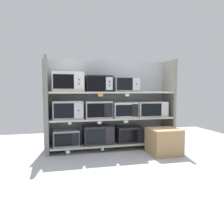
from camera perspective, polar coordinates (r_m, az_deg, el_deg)
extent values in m
cube|color=#B2B7BC|center=(3.49, 4.23, -13.10)|extent=(6.25, 6.00, 0.02)
cube|color=#9EA3A8|center=(4.53, -0.83, 2.01)|extent=(2.45, 0.04, 1.66)
cube|color=gray|center=(4.14, -15.65, 1.52)|extent=(0.05, 0.48, 1.66)
cube|color=gray|center=(4.70, 13.75, 1.98)|extent=(0.05, 0.48, 1.66)
cube|color=beige|center=(4.38, 0.00, -7.69)|extent=(2.25, 0.48, 0.03)
cube|color=#979BAC|center=(4.22, -11.20, -6.16)|extent=(0.44, 0.37, 0.28)
cube|color=black|center=(4.03, -11.88, -6.72)|extent=(0.29, 0.01, 0.22)
cube|color=black|center=(4.04, -8.91, -6.62)|extent=(0.13, 0.01, 0.22)
cylinder|color=#262628|center=(4.04, -8.90, -6.65)|extent=(0.02, 0.01, 0.02)
cube|color=#312B31|center=(4.28, -3.46, -5.51)|extent=(0.53, 0.38, 0.33)
cube|color=black|center=(4.08, -3.94, -6.05)|extent=(0.35, 0.01, 0.25)
cube|color=#312B31|center=(4.14, -0.52, -5.89)|extent=(0.16, 0.01, 0.27)
cube|color=#2D2931|center=(4.44, 4.09, -5.41)|extent=(0.48, 0.37, 0.29)
cube|color=black|center=(4.24, 4.20, -5.90)|extent=(0.33, 0.01, 0.22)
cube|color=black|center=(4.32, 7.02, -5.73)|extent=(0.12, 0.01, 0.23)
cylinder|color=#262628|center=(4.32, 7.06, -6.17)|extent=(0.02, 0.01, 0.02)
cylinder|color=#262628|center=(4.30, 7.07, -5.33)|extent=(0.02, 0.01, 0.02)
cube|color=white|center=(4.03, -10.73, -9.59)|extent=(0.07, 0.00, 0.05)
cube|color=white|center=(4.11, -2.29, -9.12)|extent=(0.05, 0.00, 0.04)
cube|color=beige|center=(4.30, 0.00, -1.53)|extent=(2.25, 0.48, 0.03)
cube|color=#B4BDC0|center=(4.15, -10.82, 0.53)|extent=(0.52, 0.38, 0.31)
cube|color=black|center=(3.96, -11.67, 0.28)|extent=(0.33, 0.01, 0.25)
cube|color=silver|center=(3.98, -8.18, 0.36)|extent=(0.15, 0.01, 0.25)
cylinder|color=#262628|center=(3.97, -8.16, 0.35)|extent=(0.02, 0.01, 0.02)
cube|color=#B1BBBD|center=(4.22, -3.59, 0.63)|extent=(0.47, 0.42, 0.31)
cube|color=black|center=(4.00, -3.97, 0.37)|extent=(0.30, 0.01, 0.24)
cube|color=black|center=(4.04, -0.89, 0.43)|extent=(0.15, 0.01, 0.24)
cylinder|color=#262628|center=(4.04, -0.86, -0.05)|extent=(0.02, 0.01, 0.02)
cylinder|color=#262628|center=(4.03, -0.86, 0.90)|extent=(0.02, 0.01, 0.02)
cube|color=silver|center=(4.34, 2.84, 0.58)|extent=(0.44, 0.39, 0.28)
cube|color=black|center=(4.13, 2.98, 0.35)|extent=(0.30, 0.01, 0.20)
cube|color=black|center=(4.20, 5.68, 0.41)|extent=(0.11, 0.01, 0.22)
cylinder|color=#262628|center=(4.19, 5.73, 0.40)|extent=(0.02, 0.01, 0.02)
cube|color=silver|center=(4.54, 9.44, 0.73)|extent=(0.57, 0.35, 0.28)
cube|color=black|center=(4.34, 9.63, 0.54)|extent=(0.40, 0.01, 0.23)
cube|color=silver|center=(4.46, 12.77, 0.60)|extent=(0.14, 0.01, 0.22)
cube|color=beige|center=(3.94, -10.26, -2.78)|extent=(0.05, 0.00, 0.03)
cube|color=white|center=(4.00, -3.07, -2.63)|extent=(0.06, 0.00, 0.04)
cube|color=beige|center=(4.12, 3.45, -2.39)|extent=(0.08, 0.00, 0.04)
cube|color=beige|center=(4.27, 0.00, 4.80)|extent=(2.25, 0.48, 0.03)
cube|color=silver|center=(4.14, -10.78, 7.24)|extent=(0.54, 0.34, 0.34)
cube|color=black|center=(3.96, -11.75, 7.32)|extent=(0.34, 0.01, 0.24)
cube|color=silver|center=(3.99, -8.09, 7.36)|extent=(0.17, 0.01, 0.27)
cylinder|color=#262628|center=(3.98, -8.06, 6.83)|extent=(0.02, 0.01, 0.02)
cylinder|color=#262628|center=(3.98, -8.08, 7.90)|extent=(0.02, 0.01, 0.02)
cube|color=black|center=(4.21, -3.38, 6.90)|extent=(0.45, 0.38, 0.28)
cube|color=black|center=(4.01, -3.64, 6.98)|extent=(0.30, 0.01, 0.23)
cube|color=silver|center=(4.05, -0.67, 6.97)|extent=(0.12, 0.01, 0.22)
cylinder|color=#262628|center=(4.05, -0.64, 6.54)|extent=(0.02, 0.01, 0.02)
cylinder|color=#262628|center=(4.05, -0.64, 7.41)|extent=(0.02, 0.01, 0.02)
cube|color=#999DA4|center=(4.34, 3.13, 6.78)|extent=(0.46, 0.41, 0.27)
cube|color=black|center=(4.11, 3.17, 6.86)|extent=(0.29, 0.01, 0.21)
cube|color=silver|center=(4.19, 5.98, 6.81)|extent=(0.14, 0.01, 0.22)
cylinder|color=#262628|center=(4.18, 6.02, 6.82)|extent=(0.02, 0.01, 0.02)
cube|color=orange|center=(3.97, -2.78, 4.15)|extent=(0.09, 0.00, 0.05)
cube|color=beige|center=(4.09, 3.77, 4.17)|extent=(0.07, 0.00, 0.05)
cube|color=tan|center=(4.12, 12.56, -7.04)|extent=(0.50, 0.50, 0.44)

